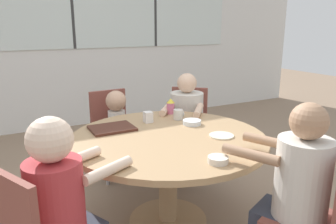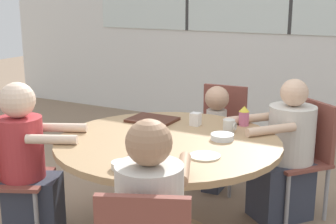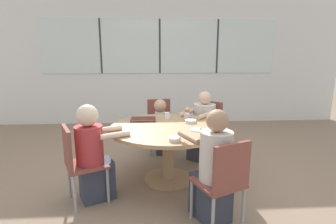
{
  "view_description": "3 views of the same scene",
  "coord_description": "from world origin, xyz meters",
  "px_view_note": "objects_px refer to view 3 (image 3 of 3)",
  "views": [
    {
      "loc": [
        -1.05,
        -2.0,
        1.49
      ],
      "look_at": [
        0.0,
        0.0,
        0.89
      ],
      "focal_mm": 35.0,
      "sensor_mm": 36.0,
      "label": 1
    },
    {
      "loc": [
        1.35,
        -2.49,
        1.6
      ],
      "look_at": [
        0.0,
        0.0,
        0.89
      ],
      "focal_mm": 50.0,
      "sensor_mm": 36.0,
      "label": 2
    },
    {
      "loc": [
        -0.2,
        -3.1,
        1.57
      ],
      "look_at": [
        0.0,
        0.0,
        0.89
      ],
      "focal_mm": 28.0,
      "sensor_mm": 36.0,
      "label": 3
    }
  ],
  "objects_px": {
    "person_toddler": "(160,125)",
    "sippy_cup": "(187,111)",
    "milk_carton_small": "(167,116)",
    "chair_for_toddler": "(159,121)",
    "person_man_teal_shirt": "(93,157)",
    "person_man_blue_shirt": "(203,129)",
    "chair_for_woman_green_shirt": "(224,178)",
    "chair_for_man_teal_shirt": "(77,159)",
    "chair_for_man_blue_shirt": "(208,124)",
    "coffee_mug": "(187,116)",
    "bowl_cereal": "(191,121)",
    "person_woman_green_shirt": "(213,171)",
    "bowl_white_shallow": "(175,139)"
  },
  "relations": [
    {
      "from": "chair_for_man_blue_shirt",
      "to": "bowl_cereal",
      "type": "xyz_separation_m",
      "value": [
        -0.38,
        -0.68,
        0.22
      ]
    },
    {
      "from": "bowl_white_shallow",
      "to": "milk_carton_small",
      "type": "bearing_deg",
      "value": 91.21
    },
    {
      "from": "person_man_teal_shirt",
      "to": "coffee_mug",
      "type": "xyz_separation_m",
      "value": [
        1.12,
        0.74,
        0.26
      ]
    },
    {
      "from": "chair_for_man_teal_shirt",
      "to": "sippy_cup",
      "type": "height_order",
      "value": "chair_for_man_teal_shirt"
    },
    {
      "from": "coffee_mug",
      "to": "chair_for_toddler",
      "type": "bearing_deg",
      "value": 115.5
    },
    {
      "from": "chair_for_toddler",
      "to": "bowl_white_shallow",
      "type": "height_order",
      "value": "chair_for_toddler"
    },
    {
      "from": "person_man_blue_shirt",
      "to": "sippy_cup",
      "type": "height_order",
      "value": "person_man_blue_shirt"
    },
    {
      "from": "chair_for_man_blue_shirt",
      "to": "person_man_blue_shirt",
      "type": "xyz_separation_m",
      "value": [
        -0.11,
        -0.13,
        -0.05
      ]
    },
    {
      "from": "person_toddler",
      "to": "milk_carton_small",
      "type": "xyz_separation_m",
      "value": [
        0.08,
        -0.56,
        0.29
      ]
    },
    {
      "from": "coffee_mug",
      "to": "chair_for_man_teal_shirt",
      "type": "bearing_deg",
      "value": -147.32
    },
    {
      "from": "coffee_mug",
      "to": "bowl_cereal",
      "type": "height_order",
      "value": "coffee_mug"
    },
    {
      "from": "chair_for_toddler",
      "to": "sippy_cup",
      "type": "relative_size",
      "value": 6.09
    },
    {
      "from": "person_man_blue_shirt",
      "to": "bowl_cereal",
      "type": "xyz_separation_m",
      "value": [
        -0.27,
        -0.55,
        0.27
      ]
    },
    {
      "from": "sippy_cup",
      "to": "coffee_mug",
      "type": "bearing_deg",
      "value": -98.71
    },
    {
      "from": "coffee_mug",
      "to": "bowl_cereal",
      "type": "xyz_separation_m",
      "value": [
        0.02,
        -0.18,
        -0.02
      ]
    },
    {
      "from": "chair_for_man_teal_shirt",
      "to": "person_man_teal_shirt",
      "type": "bearing_deg",
      "value": 90.0
    },
    {
      "from": "person_woman_green_shirt",
      "to": "bowl_white_shallow",
      "type": "height_order",
      "value": "person_woman_green_shirt"
    },
    {
      "from": "person_woman_green_shirt",
      "to": "milk_carton_small",
      "type": "distance_m",
      "value": 1.3
    },
    {
      "from": "chair_for_man_teal_shirt",
      "to": "person_toddler",
      "type": "relative_size",
      "value": 0.96
    },
    {
      "from": "person_man_teal_shirt",
      "to": "chair_for_man_blue_shirt",
      "type": "bearing_deg",
      "value": 103.76
    },
    {
      "from": "person_toddler",
      "to": "person_woman_green_shirt",
      "type": "bearing_deg",
      "value": 99.8
    },
    {
      "from": "chair_for_toddler",
      "to": "person_toddler",
      "type": "bearing_deg",
      "value": 90.0
    },
    {
      "from": "chair_for_toddler",
      "to": "chair_for_man_teal_shirt",
      "type": "bearing_deg",
      "value": 55.81
    },
    {
      "from": "milk_carton_small",
      "to": "chair_for_man_teal_shirt",
      "type": "bearing_deg",
      "value": -139.58
    },
    {
      "from": "chair_for_woman_green_shirt",
      "to": "coffee_mug",
      "type": "distance_m",
      "value": 1.37
    },
    {
      "from": "person_toddler",
      "to": "milk_carton_small",
      "type": "bearing_deg",
      "value": 94.01
    },
    {
      "from": "person_woman_green_shirt",
      "to": "person_toddler",
      "type": "height_order",
      "value": "person_woman_green_shirt"
    },
    {
      "from": "person_man_blue_shirt",
      "to": "person_man_teal_shirt",
      "type": "relative_size",
      "value": 0.97
    },
    {
      "from": "chair_for_toddler",
      "to": "person_man_blue_shirt",
      "type": "bearing_deg",
      "value": 146.27
    },
    {
      "from": "person_man_teal_shirt",
      "to": "bowl_cereal",
      "type": "bearing_deg",
      "value": 90.64
    },
    {
      "from": "chair_for_man_blue_shirt",
      "to": "coffee_mug",
      "type": "xyz_separation_m",
      "value": [
        -0.41,
        -0.5,
        0.25
      ]
    },
    {
      "from": "chair_for_toddler",
      "to": "bowl_white_shallow",
      "type": "xyz_separation_m",
      "value": [
        0.11,
        -1.65,
        0.22
      ]
    },
    {
      "from": "chair_for_man_blue_shirt",
      "to": "bowl_white_shallow",
      "type": "height_order",
      "value": "chair_for_man_blue_shirt"
    },
    {
      "from": "chair_for_woman_green_shirt",
      "to": "person_woman_green_shirt",
      "type": "relative_size",
      "value": 0.78
    },
    {
      "from": "person_man_blue_shirt",
      "to": "chair_for_toddler",
      "type": "bearing_deg",
      "value": 9.25
    },
    {
      "from": "chair_for_man_blue_shirt",
      "to": "chair_for_toddler",
      "type": "bearing_deg",
      "value": 21.49
    },
    {
      "from": "chair_for_woman_green_shirt",
      "to": "person_toddler",
      "type": "xyz_separation_m",
      "value": [
        -0.5,
        1.93,
        -0.04
      ]
    },
    {
      "from": "chair_for_man_teal_shirt",
      "to": "bowl_white_shallow",
      "type": "xyz_separation_m",
      "value": [
        1.02,
        -0.1,
        0.22
      ]
    },
    {
      "from": "person_toddler",
      "to": "chair_for_woman_green_shirt",
      "type": "bearing_deg",
      "value": 100.62
    },
    {
      "from": "chair_for_man_teal_shirt",
      "to": "chair_for_man_blue_shirt",
      "type": "bearing_deg",
      "value": 102.7
    },
    {
      "from": "person_woman_green_shirt",
      "to": "coffee_mug",
      "type": "xyz_separation_m",
      "value": [
        -0.09,
        1.19,
        0.25
      ]
    },
    {
      "from": "person_woman_green_shirt",
      "to": "person_man_blue_shirt",
      "type": "relative_size",
      "value": 1.06
    },
    {
      "from": "milk_carton_small",
      "to": "person_toddler",
      "type": "bearing_deg",
      "value": 97.89
    },
    {
      "from": "chair_for_toddler",
      "to": "person_man_teal_shirt",
      "type": "bearing_deg",
      "value": 58.99
    },
    {
      "from": "milk_carton_small",
      "to": "coffee_mug",
      "type": "bearing_deg",
      "value": -8.01
    },
    {
      "from": "person_toddler",
      "to": "sippy_cup",
      "type": "height_order",
      "value": "person_toddler"
    },
    {
      "from": "person_toddler",
      "to": "sippy_cup",
      "type": "relative_size",
      "value": 6.33
    },
    {
      "from": "chair_for_man_teal_shirt",
      "to": "sippy_cup",
      "type": "xyz_separation_m",
      "value": [
        1.3,
        1.01,
        0.28
      ]
    },
    {
      "from": "person_toddler",
      "to": "bowl_white_shallow",
      "type": "height_order",
      "value": "person_toddler"
    },
    {
      "from": "milk_carton_small",
      "to": "chair_for_toddler",
      "type": "bearing_deg",
      "value": 97.05
    }
  ]
}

